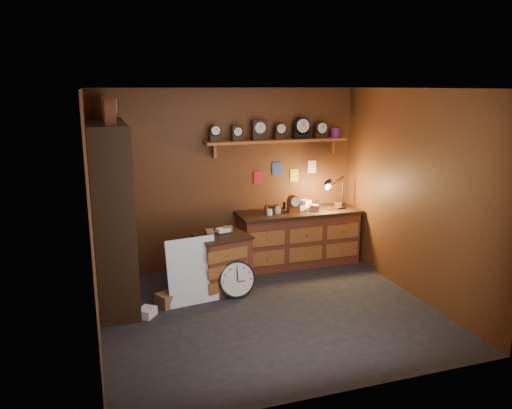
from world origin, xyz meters
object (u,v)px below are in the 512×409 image
object	(u,v)px
shelving_unit	(109,206)
workbench	(298,234)
big_round_clock	(237,279)
low_cabinet	(223,260)

from	to	relation	value
shelving_unit	workbench	bearing A→B (deg)	10.01
shelving_unit	big_round_clock	distance (m)	1.89
shelving_unit	workbench	world-z (taller)	shelving_unit
workbench	low_cabinet	distance (m)	1.52
workbench	low_cabinet	world-z (taller)	workbench
shelving_unit	workbench	size ratio (longest dim) A/B	1.35
shelving_unit	big_round_clock	bearing A→B (deg)	-16.04
low_cabinet	big_round_clock	distance (m)	0.36
low_cabinet	big_round_clock	size ratio (longest dim) A/B	1.71
workbench	big_round_clock	distance (m)	1.59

